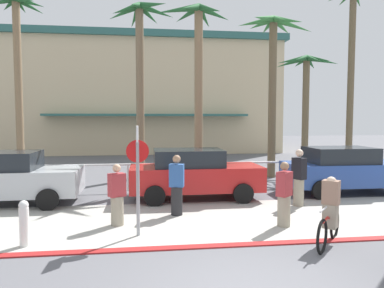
{
  "coord_description": "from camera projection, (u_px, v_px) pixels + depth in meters",
  "views": [
    {
      "loc": [
        -1.52,
        -5.17,
        2.72
      ],
      "look_at": [
        -0.06,
        6.0,
        1.93
      ],
      "focal_mm": 33.69,
      "sensor_mm": 36.0,
      "label": 1
    }
  ],
  "objects": [
    {
      "name": "palm_tree_5",
      "position": [
        273.0,
        55.0,
        16.4
      ],
      "size": [
        3.58,
        3.03,
        7.39
      ],
      "color": "brown",
      "rests_on": "ground"
    },
    {
      "name": "bollard_0",
      "position": [
        24.0,
        223.0,
        7.62
      ],
      "size": [
        0.2,
        0.2,
        1.0
      ],
      "color": "white",
      "rests_on": "ground"
    },
    {
      "name": "sidewalk_strip",
      "position": [
        203.0,
        220.0,
        9.66
      ],
      "size": [
        44.0,
        4.0,
        0.02
      ],
      "primitive_type": "cube",
      "color": "#ADAAA0",
      "rests_on": "ground"
    },
    {
      "name": "pedestrian_0",
      "position": [
        284.0,
        197.0,
        9.02
      ],
      "size": [
        0.47,
        0.46,
        1.65
      ],
      "color": "gray",
      "rests_on": "ground"
    },
    {
      "name": "palm_tree_4",
      "position": [
        197.0,
        54.0,
        15.36
      ],
      "size": [
        3.27,
        3.1,
        7.6
      ],
      "color": "#846B4C",
      "rests_on": "ground"
    },
    {
      "name": "cyclist_red_0",
      "position": [
        330.0,
        212.0,
        7.79
      ],
      "size": [
        1.25,
        1.4,
        1.5
      ],
      "color": "black",
      "rests_on": "ground"
    },
    {
      "name": "pedestrian_2",
      "position": [
        299.0,
        180.0,
        11.14
      ],
      "size": [
        0.42,
        0.47,
        1.78
      ],
      "color": "gray",
      "rests_on": "ground"
    },
    {
      "name": "palm_tree_2",
      "position": [
        17.0,
        43.0,
        17.44
      ],
      "size": [
        2.86,
        2.96,
        8.66
      ],
      "color": "#846B4C",
      "rests_on": "ground"
    },
    {
      "name": "rail_fence",
      "position": [
        185.0,
        168.0,
        13.85
      ],
      "size": [
        26.14,
        0.08,
        1.04
      ],
      "color": "white",
      "rests_on": "ground"
    },
    {
      "name": "palm_tree_7",
      "position": [
        352.0,
        37.0,
        20.03
      ],
      "size": [
        3.55,
        3.0,
        9.95
      ],
      "color": "brown",
      "rests_on": "ground"
    },
    {
      "name": "curb_paint",
      "position": [
        218.0,
        246.0,
        7.68
      ],
      "size": [
        44.0,
        0.24,
        0.03
      ],
      "primitive_type": "cube",
      "color": "maroon",
      "rests_on": "ground"
    },
    {
      "name": "palm_tree_3",
      "position": [
        140.0,
        50.0,
        16.17
      ],
      "size": [
        3.06,
        3.42,
        7.91
      ],
      "color": "#756047",
      "rests_on": "ground"
    },
    {
      "name": "ground_plane",
      "position": [
        181.0,
        182.0,
        15.39
      ],
      "size": [
        80.0,
        80.0,
        0.0
      ],
      "primitive_type": "plane",
      "color": "#5B5B60"
    },
    {
      "name": "car_silver_1",
      "position": [
        6.0,
        178.0,
        11.32
      ],
      "size": [
        4.4,
        2.02,
        1.69
      ],
      "color": "#B2B7BC",
      "rests_on": "ground"
    },
    {
      "name": "palm_tree_6",
      "position": [
        306.0,
        81.0,
        19.52
      ],
      "size": [
        3.51,
        3.17,
        6.17
      ],
      "color": "brown",
      "rests_on": "ground"
    },
    {
      "name": "pedestrian_3",
      "position": [
        177.0,
        188.0,
        10.08
      ],
      "size": [
        0.45,
        0.39,
        1.71
      ],
      "color": "#232326",
      "rests_on": "ground"
    },
    {
      "name": "car_red_2",
      "position": [
        194.0,
        173.0,
        12.19
      ],
      "size": [
        4.4,
        2.02,
        1.69
      ],
      "color": "red",
      "rests_on": "ground"
    },
    {
      "name": "building_backdrop",
      "position": [
        147.0,
        97.0,
        32.61
      ],
      "size": [
        21.74,
        13.22,
        9.28
      ],
      "color": "beige",
      "rests_on": "ground"
    },
    {
      "name": "car_blue_3",
      "position": [
        344.0,
        170.0,
        13.12
      ],
      "size": [
        4.4,
        2.02,
        1.69
      ],
      "color": "#284793",
      "rests_on": "ground"
    },
    {
      "name": "pedestrian_1",
      "position": [
        117.0,
        198.0,
        9.11
      ],
      "size": [
        0.48,
        0.43,
        1.58
      ],
      "color": "gray",
      "rests_on": "ground"
    },
    {
      "name": "stop_sign_bike_lane",
      "position": [
        138.0,
        164.0,
        8.23
      ],
      "size": [
        0.52,
        0.56,
        2.56
      ],
      "color": "gray",
      "rests_on": "ground"
    }
  ]
}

